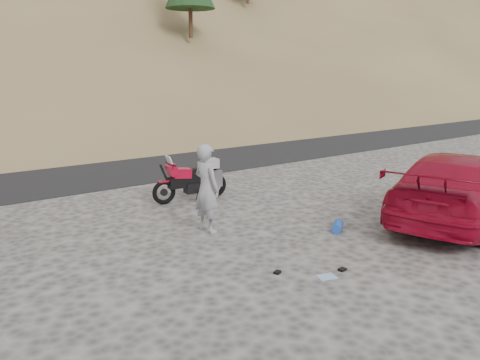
% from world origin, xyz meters
% --- Properties ---
extents(ground, '(140.00, 140.00, 0.00)m').
position_xyz_m(ground, '(0.00, 0.00, 0.00)').
color(ground, '#3C3938').
rests_on(ground, ground).
extents(road, '(120.00, 7.00, 0.05)m').
position_xyz_m(road, '(0.00, 9.00, 0.00)').
color(road, black).
rests_on(road, ground).
extents(motorcycle, '(2.11, 0.71, 1.25)m').
position_xyz_m(motorcycle, '(1.00, 3.17, 0.53)').
color(motorcycle, black).
rests_on(motorcycle, ground).
extents(man, '(0.52, 0.72, 1.85)m').
position_xyz_m(man, '(-0.06, 0.86, 0.00)').
color(man, gray).
rests_on(man, ground).
extents(red_car, '(5.64, 3.64, 1.52)m').
position_xyz_m(red_car, '(4.94, -1.76, 0.00)').
color(red_car, maroon).
rests_on(red_car, ground).
extents(gear_blue_mat, '(0.51, 0.44, 0.19)m').
position_xyz_m(gear_blue_mat, '(2.17, -0.76, 0.10)').
color(gear_blue_mat, '#1C46A9').
rests_on(gear_blue_mat, ground).
extents(gear_bottle, '(0.09, 0.09, 0.23)m').
position_xyz_m(gear_bottle, '(3.41, -1.36, 0.12)').
color(gear_bottle, '#1C46A9').
rests_on(gear_bottle, ground).
extents(gear_glove_a, '(0.14, 0.11, 0.04)m').
position_xyz_m(gear_glove_a, '(0.69, -2.21, 0.02)').
color(gear_glove_a, black).
rests_on(gear_glove_a, ground).
extents(gear_glove_b, '(0.15, 0.13, 0.04)m').
position_xyz_m(gear_glove_b, '(-0.27, -1.64, 0.02)').
color(gear_glove_b, black).
rests_on(gear_glove_b, ground).
extents(gear_blue_cloth, '(0.35, 0.30, 0.01)m').
position_xyz_m(gear_blue_cloth, '(0.29, -2.23, 0.01)').
color(gear_blue_cloth, '#7EA2C3').
rests_on(gear_blue_cloth, ground).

